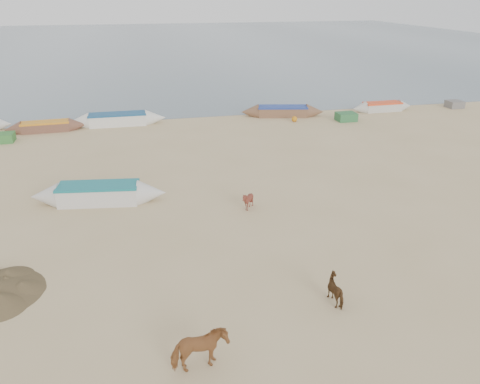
# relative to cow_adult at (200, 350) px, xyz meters

# --- Properties ---
(ground) EXTENTS (140.00, 140.00, 0.00)m
(ground) POSITION_rel_cow_adult_xyz_m (3.32, 5.43, -0.65)
(ground) COLOR tan
(ground) RESTS_ON ground
(sea) EXTENTS (160.00, 160.00, 0.00)m
(sea) POSITION_rel_cow_adult_xyz_m (3.32, 87.43, -0.64)
(sea) COLOR slate
(sea) RESTS_ON ground
(cow_adult) EXTENTS (1.62, 0.91, 1.30)m
(cow_adult) POSITION_rel_cow_adult_xyz_m (0.00, 0.00, 0.00)
(cow_adult) COLOR #935B30
(cow_adult) RESTS_ON ground
(calf_front) EXTENTS (0.94, 0.87, 0.91)m
(calf_front) POSITION_rel_cow_adult_xyz_m (3.73, 9.58, -0.19)
(calf_front) COLOR maroon
(calf_front) RESTS_ON ground
(calf_right) EXTENTS (1.14, 1.19, 0.92)m
(calf_right) POSITION_rel_cow_adult_xyz_m (4.91, 1.96, -0.19)
(calf_right) COLOR #4D3119
(calf_right) RESTS_ON ground
(near_canoe) EXTENTS (6.59, 2.23, 0.96)m
(near_canoe) POSITION_rel_cow_adult_xyz_m (-3.14, 11.96, -0.17)
(near_canoe) COLOR beige
(near_canoe) RESTS_ON ground
(waterline_canoes) EXTENTS (46.07, 4.44, 0.94)m
(waterline_canoes) POSITION_rel_cow_adult_xyz_m (-2.80, 26.28, -0.22)
(waterline_canoes) COLOR brown
(waterline_canoes) RESTS_ON ground
(beach_clutter) EXTENTS (47.75, 4.49, 0.64)m
(beach_clutter) POSITION_rel_cow_adult_xyz_m (7.03, 24.91, -0.35)
(beach_clutter) COLOR #367132
(beach_clutter) RESTS_ON ground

